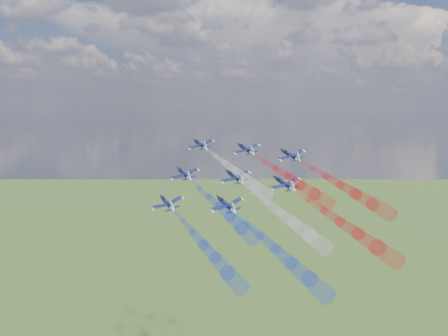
% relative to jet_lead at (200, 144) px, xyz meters
% --- Properties ---
extents(jet_lead, '(16.11, 16.05, 9.09)m').
position_rel_jet_lead_xyz_m(jet_lead, '(0.00, 0.00, 0.00)').
color(jet_lead, black).
extents(trail_lead, '(33.09, 30.49, 15.39)m').
position_rel_jet_lead_xyz_m(trail_lead, '(19.18, -16.56, -6.56)').
color(trail_lead, white).
extents(jet_inner_left, '(16.11, 16.05, 9.09)m').
position_rel_jet_lead_xyz_m(jet_inner_left, '(1.46, -16.70, -8.58)').
color(jet_inner_left, black).
extents(trail_inner_left, '(33.09, 30.49, 15.39)m').
position_rel_jet_lead_xyz_m(trail_inner_left, '(20.64, -33.26, -15.14)').
color(trail_inner_left, blue).
extents(jet_inner_right, '(16.11, 16.05, 9.09)m').
position_rel_jet_lead_xyz_m(jet_inner_right, '(18.12, -1.77, -0.93)').
color(jet_inner_right, black).
extents(trail_inner_right, '(33.09, 30.49, 15.39)m').
position_rel_jet_lead_xyz_m(trail_inner_right, '(37.30, -18.33, -7.49)').
color(trail_inner_right, red).
extents(jet_outer_left, '(16.11, 16.05, 9.09)m').
position_rel_jet_lead_xyz_m(jet_outer_left, '(4.59, -34.95, -14.90)').
color(jet_outer_left, black).
extents(trail_outer_left, '(33.09, 30.49, 15.39)m').
position_rel_jet_lead_xyz_m(trail_outer_left, '(23.77, -51.50, -21.46)').
color(trail_outer_left, blue).
extents(jet_center_third, '(16.11, 16.05, 9.09)m').
position_rel_jet_lead_xyz_m(jet_center_third, '(20.38, -19.11, -8.33)').
color(jet_center_third, black).
extents(trail_center_third, '(33.09, 30.49, 15.39)m').
position_rel_jet_lead_xyz_m(trail_center_third, '(39.56, -35.67, -14.89)').
color(trail_center_third, white).
extents(jet_outer_right, '(16.11, 16.05, 9.09)m').
position_rel_jet_lead_xyz_m(jet_outer_right, '(34.11, -2.33, -2.47)').
color(jet_outer_right, black).
extents(trail_outer_right, '(33.09, 30.49, 15.39)m').
position_rel_jet_lead_xyz_m(trail_outer_right, '(53.29, -18.89, -9.02)').
color(trail_outer_right, red).
extents(jet_rear_left, '(16.11, 16.05, 9.09)m').
position_rel_jet_lead_xyz_m(jet_rear_left, '(23.64, -34.92, -14.00)').
color(jet_rear_left, black).
extents(trail_rear_left, '(33.09, 30.49, 15.39)m').
position_rel_jet_lead_xyz_m(trail_rear_left, '(42.82, -51.47, -20.56)').
color(trail_rear_left, blue).
extents(jet_rear_right, '(16.11, 16.05, 9.09)m').
position_rel_jet_lead_xyz_m(jet_rear_right, '(36.85, -20.65, -9.28)').
color(jet_rear_right, black).
extents(trail_rear_right, '(33.09, 30.49, 15.39)m').
position_rel_jet_lead_xyz_m(trail_rear_right, '(56.03, -37.21, -15.83)').
color(trail_rear_right, red).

